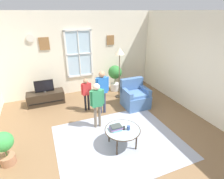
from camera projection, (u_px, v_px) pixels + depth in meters
name	position (u px, v px, depth m)	size (l,w,h in m)	color
ground_plane	(111.00, 135.00, 4.49)	(6.04, 6.45, 0.02)	brown
back_wall	(80.00, 54.00, 6.44)	(5.44, 0.17, 2.86)	silver
side_wall_right	(206.00, 67.00, 4.87)	(0.12, 5.85, 2.86)	silver
area_rug	(119.00, 141.00, 4.26)	(2.86, 2.40, 0.01)	#999EAD
tv_stand	(46.00, 98.00, 5.93)	(1.17, 0.48, 0.41)	#2D2319
television	(44.00, 86.00, 5.76)	(0.58, 0.08, 0.41)	#4C4C4C
armchair	(135.00, 97.00, 5.73)	(0.76, 0.74, 0.87)	#476B9E
coffee_table	(122.00, 130.00, 3.97)	(0.80, 0.80, 0.45)	#99B2B7
book_stack	(116.00, 128.00, 3.93)	(0.28, 0.20, 0.10)	#63A6B7
cup	(128.00, 128.00, 3.93)	(0.07, 0.07, 0.09)	#334C8C
remote_near_books	(124.00, 128.00, 3.99)	(0.04, 0.14, 0.02)	black
person_green_shirt	(97.00, 101.00, 4.50)	(0.37, 0.17, 1.24)	#726656
person_red_shirt	(86.00, 91.00, 5.36)	(0.31, 0.14, 1.04)	black
person_blue_shirt	(102.00, 88.00, 5.14)	(0.40, 0.18, 1.32)	#333851
potted_plant_by_window	(115.00, 75.00, 6.78)	(0.51, 0.51, 0.99)	silver
potted_plant_corner	(4.00, 146.00, 3.47)	(0.39, 0.39, 0.74)	#9E6B4C
floor_lamp	(120.00, 56.00, 5.89)	(0.32, 0.32, 1.76)	black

